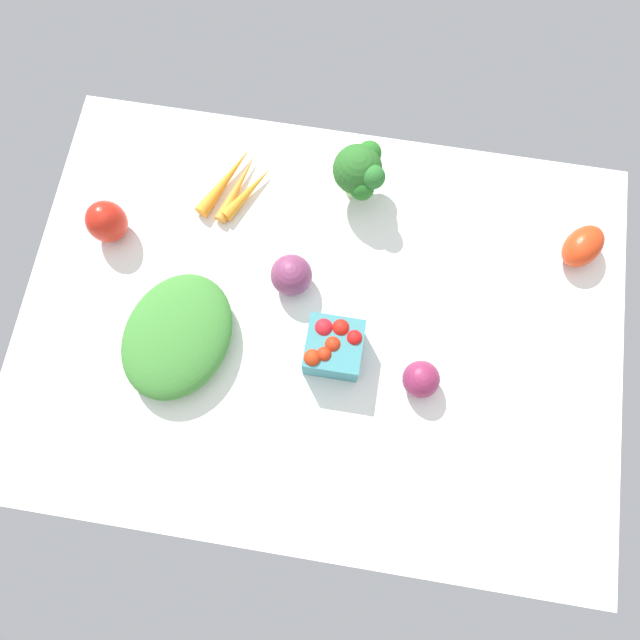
# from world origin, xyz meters

# --- Properties ---
(tablecloth) EXTENTS (1.04, 0.76, 0.02)m
(tablecloth) POSITION_xyz_m (0.00, 0.00, 0.01)
(tablecloth) COLOR white
(tablecloth) RESTS_ON ground
(red_onion_center) EXTENTS (0.07, 0.07, 0.07)m
(red_onion_center) POSITION_xyz_m (0.06, -0.07, 0.06)
(red_onion_center) COLOR #7C365C
(red_onion_center) RESTS_ON tablecloth
(bell_pepper_red) EXTENTS (0.10, 0.10, 0.08)m
(bell_pepper_red) POSITION_xyz_m (0.39, -0.11, 0.06)
(bell_pepper_red) COLOR red
(bell_pepper_red) RESTS_ON tablecloth
(leafy_greens_clump) EXTENTS (0.22, 0.25, 0.07)m
(leafy_greens_clump) POSITION_xyz_m (0.23, 0.07, 0.05)
(leafy_greens_clump) COLOR #3E8333
(leafy_greens_clump) RESTS_ON tablecloth
(carrot_bunch) EXTENTS (0.13, 0.16, 0.03)m
(carrot_bunch) POSITION_xyz_m (0.19, -0.23, 0.03)
(carrot_bunch) COLOR orange
(carrot_bunch) RESTS_ON tablecloth
(roma_tomato) EXTENTS (0.10, 0.11, 0.06)m
(roma_tomato) POSITION_xyz_m (-0.43, -0.20, 0.05)
(roma_tomato) COLOR red
(roma_tomato) RESTS_ON tablecloth
(broccoli_head) EXTENTS (0.09, 0.11, 0.12)m
(broccoli_head) POSITION_xyz_m (-0.03, -0.26, 0.09)
(broccoli_head) COLOR #A6C081
(broccoli_head) RESTS_ON tablecloth
(berry_basket) EXTENTS (0.09, 0.09, 0.08)m
(berry_basket) POSITION_xyz_m (-0.03, 0.05, 0.06)
(berry_basket) COLOR teal
(berry_basket) RESTS_ON tablecloth
(red_onion_near_basket) EXTENTS (0.06, 0.06, 0.06)m
(red_onion_near_basket) POSITION_xyz_m (-0.18, 0.08, 0.05)
(red_onion_near_basket) COLOR #86264B
(red_onion_near_basket) RESTS_ON tablecloth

